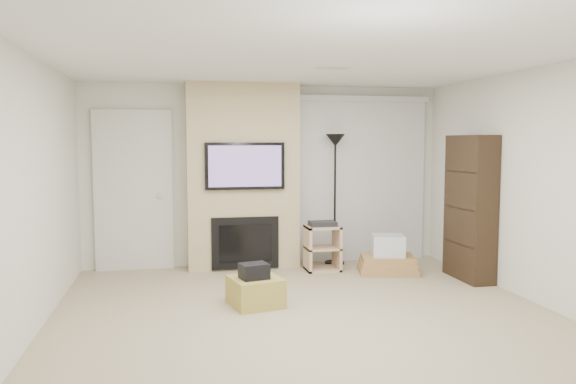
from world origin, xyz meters
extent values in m
cube|color=tan|center=(0.00, 0.00, 0.00)|extent=(5.00, 5.50, 0.00)
cube|color=white|center=(0.00, 0.00, 2.50)|extent=(5.00, 5.50, 0.00)
cube|color=white|center=(0.00, 2.75, 1.25)|extent=(5.00, 0.00, 2.50)
cube|color=white|center=(0.00, -2.75, 1.25)|extent=(5.00, 0.00, 2.50)
cube|color=white|center=(-2.50, 0.00, 1.25)|extent=(0.00, 5.50, 2.50)
cube|color=white|center=(2.50, 0.00, 1.25)|extent=(0.00, 5.50, 2.50)
cube|color=silver|center=(0.40, 0.80, 2.50)|extent=(0.35, 0.18, 0.01)
cube|color=#AE9C44|center=(-0.45, 0.71, 0.15)|extent=(0.60, 0.60, 0.30)
cube|color=black|center=(-0.47, 0.66, 0.38)|extent=(0.32, 0.28, 0.16)
cube|color=#C9B783|center=(-0.35, 2.55, 1.25)|extent=(1.50, 0.40, 2.50)
cube|color=black|center=(-0.35, 2.32, 1.40)|extent=(1.05, 0.06, 0.62)
cube|color=#59476F|center=(-0.35, 2.29, 1.40)|extent=(0.96, 0.00, 0.54)
cube|color=black|center=(-0.35, 2.34, 0.37)|extent=(0.90, 0.04, 0.70)
cube|color=black|center=(-0.35, 2.32, 0.37)|extent=(0.70, 0.02, 0.50)
cube|color=silver|center=(-1.80, 2.71, 1.07)|extent=(1.02, 0.08, 2.14)
cube|color=beige|center=(-1.80, 2.72, 1.02)|extent=(0.90, 0.05, 2.05)
cylinder|color=silver|center=(-1.46, 2.67, 1.00)|extent=(0.07, 0.06, 0.07)
cube|color=silver|center=(1.40, 2.69, 2.33)|extent=(1.98, 0.10, 0.08)
cube|color=white|center=(1.40, 2.70, 1.15)|extent=(1.90, 0.03, 2.29)
cylinder|color=black|center=(0.94, 2.50, 0.01)|extent=(0.27, 0.27, 0.03)
cylinder|color=black|center=(0.94, 2.50, 0.87)|extent=(0.03, 0.03, 1.70)
cone|color=black|center=(0.94, 2.50, 1.74)|extent=(0.27, 0.27, 0.17)
cube|color=#DDB38A|center=(0.46, 2.15, 0.30)|extent=(0.04, 0.38, 0.60)
cube|color=#DDB38A|center=(0.87, 2.15, 0.30)|extent=(0.04, 0.38, 0.60)
cube|color=#DDB38A|center=(0.67, 2.15, 0.01)|extent=(0.45, 0.38, 0.03)
cube|color=#DDB38A|center=(0.67, 2.15, 0.30)|extent=(0.45, 0.38, 0.03)
cube|color=#DDB38A|center=(0.67, 2.15, 0.58)|extent=(0.45, 0.38, 0.03)
cube|color=black|center=(0.67, 2.15, 0.63)|extent=(0.35, 0.25, 0.06)
cube|color=#B5864D|center=(1.47, 1.84, 0.04)|extent=(0.86, 0.73, 0.08)
cube|color=#B5864D|center=(1.47, 1.84, 0.12)|extent=(0.82, 0.68, 0.07)
cube|color=#B5864D|center=(1.47, 1.84, 0.19)|extent=(0.77, 0.64, 0.07)
cube|color=silver|center=(1.47, 1.84, 0.36)|extent=(0.48, 0.45, 0.27)
cube|color=black|center=(2.34, 1.32, 0.90)|extent=(0.30, 0.80, 1.80)
cube|color=black|center=(2.32, 1.32, 0.45)|extent=(0.26, 0.72, 0.02)
cube|color=black|center=(2.32, 1.32, 0.90)|extent=(0.26, 0.72, 0.02)
cube|color=black|center=(2.32, 1.32, 1.35)|extent=(0.26, 0.72, 0.02)
camera|label=1|loc=(-1.27, -5.02, 1.72)|focal=35.00mm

